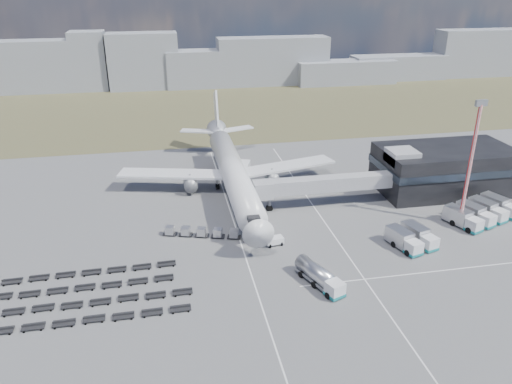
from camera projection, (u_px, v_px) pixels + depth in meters
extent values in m
plane|color=#565659|center=(259.00, 264.00, 86.13)|extent=(420.00, 420.00, 0.00)
cube|color=#4D4A2E|center=(202.00, 109.00, 185.13)|extent=(420.00, 90.00, 0.01)
cube|color=silver|center=(243.00, 250.00, 90.29)|extent=(0.25, 110.00, 0.01)
cube|color=silver|center=(338.00, 241.00, 93.39)|extent=(0.25, 110.00, 0.01)
cube|color=silver|center=(415.00, 274.00, 83.24)|extent=(40.00, 0.25, 0.01)
cube|color=black|center=(445.00, 169.00, 114.01)|extent=(30.00, 16.00, 10.00)
cube|color=#262D38|center=(445.00, 164.00, 113.53)|extent=(30.40, 16.40, 1.60)
cube|color=#939399|center=(402.00, 157.00, 108.34)|extent=(6.00, 6.00, 3.00)
cube|color=#939399|center=(324.00, 184.00, 105.66)|extent=(29.80, 3.00, 3.00)
cube|color=#939399|center=(263.00, 190.00, 102.90)|extent=(4.00, 3.60, 3.40)
cylinder|color=slate|center=(269.00, 199.00, 104.63)|extent=(0.70, 0.70, 5.10)
cylinder|color=black|center=(269.00, 208.00, 105.47)|extent=(1.40, 0.90, 1.40)
cylinder|color=silver|center=(233.00, 173.00, 111.01)|extent=(5.60, 48.00, 5.60)
cone|color=silver|center=(256.00, 227.00, 87.16)|extent=(5.60, 5.00, 5.60)
cone|color=silver|center=(218.00, 133.00, 135.89)|extent=(5.60, 8.00, 5.60)
cube|color=black|center=(253.00, 218.00, 88.64)|extent=(2.20, 2.00, 0.80)
cube|color=silver|center=(174.00, 174.00, 113.75)|extent=(25.59, 11.38, 0.50)
cube|color=silver|center=(284.00, 166.00, 118.23)|extent=(25.59, 11.38, 0.50)
cylinder|color=slate|center=(190.00, 183.00, 113.23)|extent=(3.00, 5.00, 3.00)
cylinder|color=slate|center=(272.00, 177.00, 116.51)|extent=(3.00, 5.00, 3.00)
cube|color=silver|center=(197.00, 131.00, 136.58)|extent=(9.49, 5.63, 0.35)
cube|color=silver|center=(237.00, 129.00, 138.48)|extent=(9.49, 5.63, 0.35)
cube|color=silver|center=(216.00, 110.00, 136.31)|extent=(0.50, 9.06, 11.45)
cylinder|color=slate|center=(250.00, 233.00, 93.73)|extent=(0.50, 0.50, 2.50)
cylinder|color=slate|center=(217.00, 184.00, 115.68)|extent=(0.60, 0.60, 2.50)
cylinder|color=slate|center=(245.00, 182.00, 116.78)|extent=(0.60, 0.60, 2.50)
cylinder|color=black|center=(250.00, 236.00, 94.03)|extent=(0.50, 1.20, 1.20)
cube|color=gray|center=(6.00, 67.00, 206.52)|extent=(53.17, 12.00, 21.12)
cube|color=gray|center=(89.00, 61.00, 211.64)|extent=(14.31, 12.00, 24.28)
cube|color=gray|center=(143.00, 61.00, 213.82)|extent=(29.41, 12.00, 23.50)
cube|color=gray|center=(228.00, 68.00, 220.74)|extent=(53.48, 12.00, 15.78)
cube|color=gray|center=(273.00, 61.00, 223.33)|extent=(49.41, 12.00, 20.60)
cube|color=gray|center=(345.00, 72.00, 226.33)|extent=(45.16, 12.00, 10.29)
cube|color=gray|center=(398.00, 67.00, 235.43)|extent=(44.32, 12.00, 11.15)
cube|color=gray|center=(477.00, 53.00, 241.80)|extent=(41.05, 12.00, 21.87)
cube|color=silver|center=(335.00, 289.00, 76.63)|extent=(3.17, 3.17, 2.35)
cube|color=#16767B|center=(335.00, 294.00, 77.00)|extent=(3.30, 3.30, 0.51)
cylinder|color=#BABABF|center=(315.00, 271.00, 80.34)|extent=(5.14, 8.06, 2.55)
cube|color=slate|center=(315.00, 277.00, 80.81)|extent=(5.04, 8.02, 0.36)
cylinder|color=black|center=(320.00, 283.00, 79.72)|extent=(2.88, 2.00, 1.12)
cube|color=silver|center=(274.00, 241.00, 91.93)|extent=(3.50, 2.32, 1.47)
cube|color=silver|center=(243.00, 170.00, 122.43)|extent=(4.62, 7.20, 3.13)
cube|color=#16767B|center=(243.00, 175.00, 122.94)|extent=(4.77, 7.34, 0.50)
cube|color=silver|center=(414.00, 248.00, 88.26)|extent=(3.10, 3.02, 2.41)
cube|color=#16767B|center=(413.00, 252.00, 88.63)|extent=(3.23, 3.16, 0.49)
cube|color=#BABABF|center=(399.00, 236.00, 91.21)|extent=(3.94, 5.58, 2.85)
cube|color=silver|center=(429.00, 243.00, 89.82)|extent=(3.10, 3.02, 2.41)
cube|color=#16767B|center=(429.00, 248.00, 90.19)|extent=(3.23, 3.16, 0.49)
cube|color=#BABABF|center=(415.00, 232.00, 92.77)|extent=(3.94, 5.58, 2.85)
cube|color=silver|center=(474.00, 225.00, 96.14)|extent=(3.32, 3.26, 2.50)
cube|color=#16767B|center=(474.00, 230.00, 96.53)|extent=(3.47, 3.40, 0.51)
cube|color=#BABABF|center=(458.00, 215.00, 99.08)|extent=(4.38, 5.85, 2.96)
cube|color=silver|center=(487.00, 220.00, 97.98)|extent=(3.32, 3.26, 2.50)
cube|color=#16767B|center=(486.00, 225.00, 98.37)|extent=(3.47, 3.40, 0.51)
cube|color=#BABABF|center=(470.00, 211.00, 100.92)|extent=(4.38, 5.85, 2.96)
cube|color=silver|center=(499.00, 216.00, 99.82)|extent=(3.32, 3.26, 2.50)
cube|color=#16767B|center=(498.00, 220.00, 100.21)|extent=(3.47, 3.40, 0.51)
cube|color=#BABABF|center=(482.00, 207.00, 102.76)|extent=(4.38, 5.85, 2.96)
cube|color=silver|center=(511.00, 212.00, 101.66)|extent=(3.32, 3.26, 2.50)
cube|color=#16767B|center=(510.00, 216.00, 102.05)|extent=(3.47, 3.40, 0.51)
cube|color=#BABABF|center=(494.00, 203.00, 104.60)|extent=(4.38, 5.85, 2.96)
cube|color=black|center=(170.00, 234.00, 95.45)|extent=(2.86, 2.21, 0.17)
cube|color=#BABABF|center=(170.00, 230.00, 95.12)|extent=(1.93, 1.93, 1.45)
cube|color=black|center=(186.00, 234.00, 95.16)|extent=(2.86, 2.21, 0.17)
cube|color=#BABABF|center=(186.00, 231.00, 94.83)|extent=(1.93, 1.93, 1.45)
cube|color=black|center=(202.00, 235.00, 94.88)|extent=(2.86, 2.21, 0.17)
cube|color=#BABABF|center=(202.00, 231.00, 94.55)|extent=(1.93, 1.93, 1.45)
cube|color=black|center=(218.00, 236.00, 94.59)|extent=(2.86, 2.21, 0.17)
cube|color=#BABABF|center=(218.00, 232.00, 94.26)|extent=(1.93, 1.93, 1.45)
cube|color=black|center=(234.00, 237.00, 94.30)|extent=(2.86, 2.21, 0.17)
cube|color=#BABABF|center=(234.00, 233.00, 93.97)|extent=(1.93, 1.93, 1.45)
cube|color=black|center=(250.00, 238.00, 94.01)|extent=(2.86, 2.21, 0.17)
cube|color=#BABABF|center=(250.00, 234.00, 93.68)|extent=(1.93, 1.93, 1.45)
cube|color=black|center=(79.00, 321.00, 71.35)|extent=(33.00, 2.19, 0.74)
cube|color=black|center=(82.00, 303.00, 75.23)|extent=(33.00, 2.19, 0.74)
cube|color=black|center=(85.00, 287.00, 79.11)|extent=(28.88, 2.11, 0.74)
cube|color=black|center=(88.00, 272.00, 82.99)|extent=(28.88, 2.11, 0.74)
cylinder|color=red|center=(470.00, 167.00, 94.83)|extent=(0.68, 0.68, 24.30)
cube|color=slate|center=(481.00, 103.00, 89.85)|extent=(2.36, 0.72, 1.17)
cube|color=#565659|center=(459.00, 224.00, 99.64)|extent=(1.94, 1.94, 0.29)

